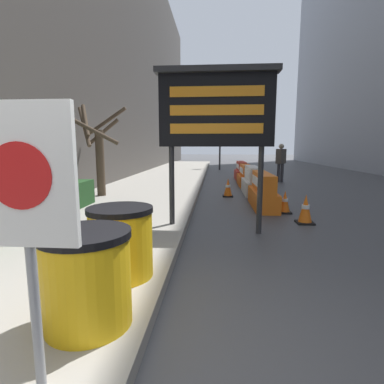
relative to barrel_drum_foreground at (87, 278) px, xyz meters
name	(u,v)px	position (x,y,z in m)	size (l,w,h in m)	color
ground_plane	(136,376)	(0.49, -0.37, -0.55)	(120.00, 120.00, 0.00)	#474749
hedge_strip	(21,209)	(-2.60, 3.00, -0.09)	(0.90, 4.74, 0.62)	#1E421E
bare_tree	(98,148)	(-2.43, 6.46, 1.02)	(1.42, 1.52, 2.71)	#4C3D2D
barrel_drum_foreground	(87,278)	(0.00, 0.00, 0.00)	(0.73, 0.73, 0.80)	yellow
barrel_drum_middle	(121,242)	(-0.02, 0.94, 0.00)	(0.73, 0.73, 0.80)	yellow
warning_sign	(24,197)	(-0.03, -0.68, 0.79)	(0.62, 0.08, 1.71)	gray
message_board	(216,111)	(1.04, 3.30, 1.70)	(2.18, 0.36, 2.99)	#28282B
jersey_barrier_orange_near	(263,192)	(2.32, 5.80, -0.15)	(0.57, 2.04, 0.93)	orange
jersey_barrier_white	(252,182)	(2.32, 8.13, -0.14)	(0.60, 1.87, 0.94)	silver
jersey_barrier_orange_far	(246,176)	(2.32, 10.35, -0.18)	(0.63, 1.90, 0.86)	orange
jersey_barrier_red_striped	(241,172)	(2.32, 12.71, -0.17)	(0.59, 1.93, 0.88)	red
traffic_cone_near	(305,209)	(2.95, 4.11, -0.25)	(0.35, 0.35, 0.63)	black
traffic_cone_mid	(228,188)	(1.45, 7.45, -0.26)	(0.34, 0.34, 0.60)	black
traffic_cone_far	(285,202)	(2.75, 5.11, -0.28)	(0.31, 0.31, 0.56)	black
traffic_light_near_curb	(220,122)	(1.33, 18.71, 2.69)	(0.28, 0.45, 4.52)	#2D2D30
pedestrian_worker	(281,160)	(4.01, 11.73, 0.47)	(0.51, 0.52, 1.74)	#333338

